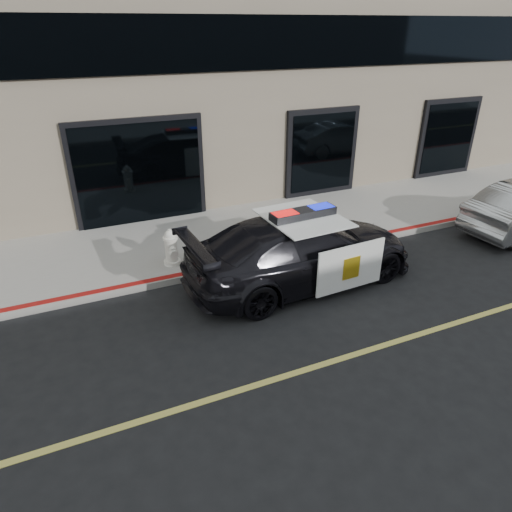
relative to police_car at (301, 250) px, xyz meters
name	(u,v)px	position (x,y,z in m)	size (l,w,h in m)	color
ground	(299,372)	(-1.42, -2.55, -0.73)	(120.00, 120.00, 0.00)	black
sidewalk_n	(199,240)	(-1.42, 2.70, -0.66)	(60.00, 3.50, 0.15)	gray
police_car	(301,250)	(0.00, 0.00, 0.00)	(2.60, 5.21, 1.64)	black
fire_hydrant	(171,248)	(-2.38, 1.58, -0.19)	(0.38, 0.52, 0.83)	white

